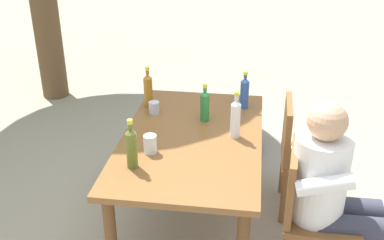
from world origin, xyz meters
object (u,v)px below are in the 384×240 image
bottle_amber (148,90)px  backpack_by_near_side (229,123)px  bottle_clear (236,118)px  cup_glass (150,144)px  chair_near_right (302,152)px  backpack_by_far_side (246,129)px  chair_near_left (309,208)px  bottle_green (205,105)px  dining_table (192,149)px  person_in_white_shirt (332,187)px  bottle_olive (132,147)px  bottle_blue (245,92)px  cup_steel (154,108)px

bottle_amber → backpack_by_near_side: size_ratio=0.68×
bottle_clear → cup_glass: (-0.28, 0.50, -0.08)m
cup_glass → backpack_by_near_side: cup_glass is taller
cup_glass → chair_near_right: bearing=-59.5°
chair_near_right → bottle_amber: bottle_amber is taller
chair_near_right → backpack_by_far_side: 0.98m
backpack_by_near_side → chair_near_left: bearing=-159.9°
bottle_clear → backpack_by_near_side: bearing=4.8°
cup_glass → bottle_clear: bearing=-60.9°
bottle_green → backpack_by_far_side: size_ratio=0.60×
dining_table → person_in_white_shirt: bearing=-111.1°
dining_table → bottle_amber: bottle_amber is taller
backpack_by_far_side → person_in_white_shirt: bearing=-160.9°
chair_near_right → bottle_green: bottle_green is taller
bottle_clear → cup_glass: 0.58m
chair_near_left → bottle_olive: bearing=95.0°
dining_table → bottle_green: bottle_green is taller
cup_glass → bottle_amber: bearing=13.7°
backpack_by_near_side → person_in_white_shirt: bearing=-156.6°
person_in_white_shirt → bottle_blue: (0.83, 0.54, 0.21)m
dining_table → cup_glass: size_ratio=12.70×
bottle_olive → cup_glass: bearing=-20.4°
backpack_by_near_side → bottle_clear: bearing=-175.2°
dining_table → backpack_by_near_side: 1.34m
bottle_green → cup_glass: bottle_green is taller
chair_near_left → bottle_green: (0.57, 0.70, 0.37)m
bottle_blue → bottle_green: bearing=134.1°
dining_table → bottle_blue: 0.63m
dining_table → backpack_by_near_side: dining_table is taller
person_in_white_shirt → bottle_clear: size_ratio=3.72×
bottle_green → bottle_clear: (-0.21, -0.22, 0.02)m
cup_glass → backpack_by_near_side: bearing=-14.8°
dining_table → cup_steel: 0.47m
bottle_clear → cup_glass: size_ratio=2.73×
person_in_white_shirt → backpack_by_near_side: bearing=23.4°
cup_glass → cup_steel: bearing=10.0°
bottle_clear → cup_glass: bottle_clear is taller
bottle_clear → chair_near_left: bearing=-127.3°
dining_table → bottle_blue: (0.50, -0.32, 0.22)m
chair_near_left → bottle_blue: bearing=27.8°
person_in_white_shirt → bottle_olive: size_ratio=3.87×
bottle_amber → backpack_by_far_side: 1.23m
bottle_blue → cup_glass: bottle_blue is taller
bottle_green → chair_near_right: bearing=-82.9°
chair_near_left → chair_near_right: same height
dining_table → cup_steel: cup_steel is taller
bottle_amber → bottle_olive: bearing=-173.5°
bottle_olive → cup_steel: bottle_olive is taller
dining_table → chair_near_left: size_ratio=1.70×
cup_glass → bottle_green: bearing=-29.6°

